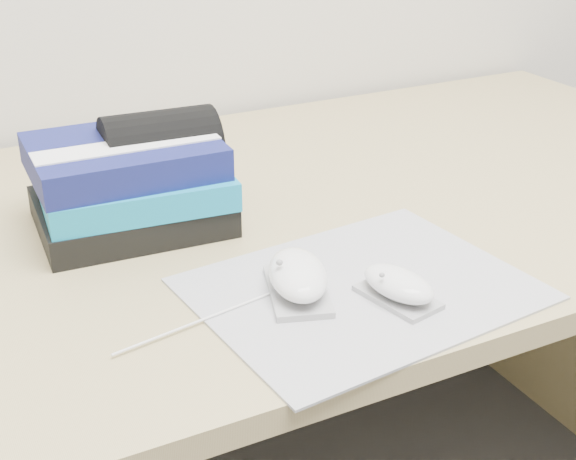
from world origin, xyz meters
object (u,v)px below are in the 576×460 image
desk (257,326)px  book_stack (130,184)px  pouch (162,165)px  mouse_rear (298,277)px  mouse_front (398,286)px

desk → book_stack: book_stack is taller
book_stack → pouch: size_ratio=1.64×
pouch → mouse_rear: bearing=-78.5°
mouse_rear → book_stack: size_ratio=0.51×
mouse_rear → mouse_front: bearing=-33.3°
desk → mouse_rear: 0.40m
mouse_front → pouch: pouch is taller
desk → pouch: 0.34m
mouse_front → pouch: 0.37m
desk → book_stack: (-0.19, -0.04, 0.29)m
desk → pouch: (-0.14, -0.02, 0.30)m
mouse_rear → book_stack: book_stack is taller
mouse_rear → pouch: (-0.06, 0.28, 0.04)m
mouse_rear → book_stack: bearing=112.3°
desk → mouse_rear: mouse_rear is taller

